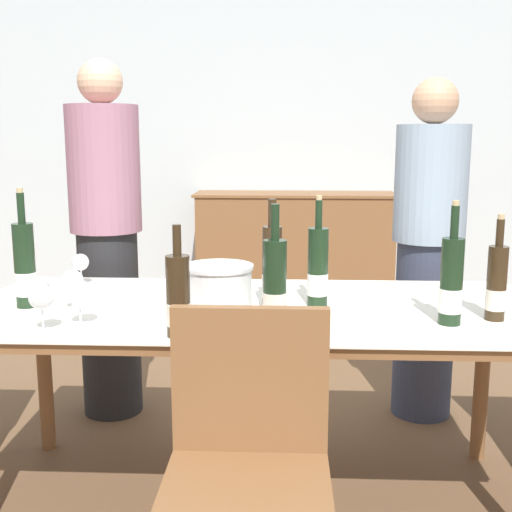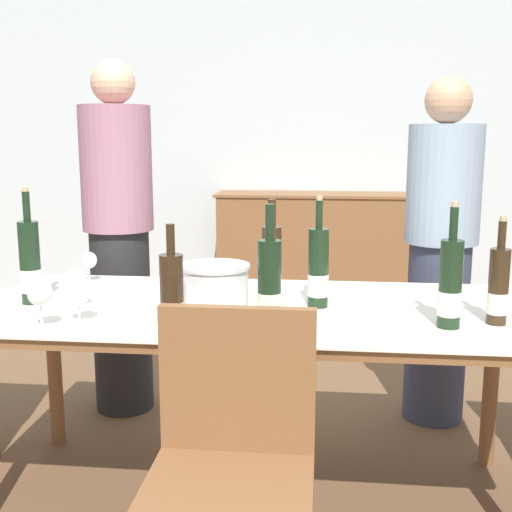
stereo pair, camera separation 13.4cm
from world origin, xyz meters
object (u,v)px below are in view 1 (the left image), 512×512
Objects in this scene: ice_bucket at (219,291)px; wine_bottle_5 at (318,269)px; chair_near_front at (248,455)px; dining_table at (256,324)px; wine_bottle_4 at (178,298)px; person_guest_left at (428,252)px; wine_bottle_1 at (25,267)px; sideboard_cabinet at (295,251)px; wine_bottle_6 at (272,269)px; wine_glass_1 at (81,264)px; person_host at (107,242)px; wine_bottle_2 at (496,284)px; wine_glass_2 at (79,295)px; wine_bottle_0 at (451,283)px; wine_bottle_3 at (275,287)px; wine_glass_0 at (73,282)px; wine_glass_3 at (41,298)px.

wine_bottle_5 is (0.33, 0.21, 0.03)m from ice_bucket.
dining_table is at bearing 90.82° from chair_near_front.
person_guest_left is (0.98, 1.14, -0.06)m from wine_bottle_4.
wine_bottle_1 is at bearing 168.13° from ice_bucket.
wine_bottle_1 is 1.77m from person_guest_left.
wine_bottle_4 reaches higher than sideboard_cabinet.
wine_bottle_6 is (0.27, 0.33, 0.02)m from wine_bottle_4.
wine_glass_1 is 1.56m from person_guest_left.
wine_bottle_6 is 0.23× the size of person_host.
wine_bottle_2 reaches higher than wine_glass_2.
wine_glass_1 is (-0.61, 0.49, -0.01)m from ice_bucket.
person_guest_left is (0.55, 0.76, -0.07)m from wine_bottle_5.
wine_bottle_1 reaches higher than wine_bottle_6.
dining_table is 1.27× the size of person_guest_left.
dining_table is 0.83m from wine_bottle_1.
wine_bottle_5 is (-0.41, 0.21, -0.00)m from wine_bottle_0.
wine_bottle_1 is (-0.80, -0.04, 0.21)m from dining_table.
sideboard_cabinet is at bearing 65.41° from person_host.
wine_bottle_3 is 0.23× the size of person_host.
person_guest_left reaches higher than sideboard_cabinet.
person_host is at bearing 145.70° from wine_bottle_0.
wine_glass_0 is at bearing -82.48° from person_host.
wine_glass_1 is at bearing 140.98° from ice_bucket.
ice_bucket is 0.39m from wine_bottle_5.
person_host is at bearing 123.87° from ice_bucket.
wine_bottle_2 is 2.33× the size of wine_glass_3.
sideboard_cabinet reaches higher than chair_near_front.
wine_bottle_1 is at bearing -103.31° from wine_glass_1.
wine_bottle_6 is at bearing -165.79° from wine_bottle_5.
wine_bottle_3 is (-0.11, -2.99, 0.41)m from sideboard_cabinet.
wine_bottle_5 is at bearing -37.14° from person_host.
wine_bottle_5 is 0.85m from wine_glass_0.
wine_bottle_5 is at bearing 32.21° from ice_bucket.
ice_bucket is 0.65× the size of wine_bottle_2.
wine_bottle_0 is at bearing 11.24° from wine_bottle_4.
sideboard_cabinet is 4.03× the size of wine_bottle_6.
wine_bottle_1 is 3.29× the size of wine_glass_1.
wine_glass_2 is at bearing 163.67° from wine_bottle_4.
wine_bottle_1 reaches higher than wine_bottle_5.
wine_bottle_0 reaches higher than wine_bottle_5.
person_guest_left is (1.49, 0.48, -0.03)m from wine_glass_1.
chair_near_front is (-0.17, -3.39, 0.07)m from sideboard_cabinet.
ice_bucket reaches higher than wine_glass_1.
person_host is (-0.91, -1.98, 0.39)m from sideboard_cabinet.
wine_glass_2 is at bearing -159.87° from wine_bottle_5.
wine_bottle_6 is (-0.57, 0.17, 0.01)m from wine_bottle_0.
wine_glass_0 is at bearing -12.31° from wine_bottle_1.
wine_glass_2 is at bearing -79.28° from person_host.
wine_bottle_4 is 0.20× the size of person_host.
ice_bucket is 0.20m from wine_bottle_4.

